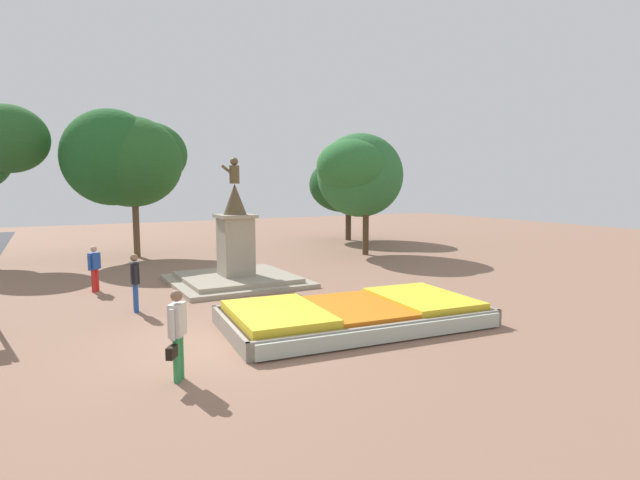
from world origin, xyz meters
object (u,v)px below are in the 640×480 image
(pedestrian_with_handbag, at_px, (177,330))
(pedestrian_near_planter, at_px, (135,279))
(pedestrian_crossing_plaza, at_px, (94,266))
(flower_planter, at_px, (354,315))
(statue_monument, at_px, (236,260))

(pedestrian_with_handbag, height_order, pedestrian_near_planter, pedestrian_with_handbag)
(pedestrian_near_planter, distance_m, pedestrian_crossing_plaza, 3.56)
(flower_planter, distance_m, pedestrian_with_handbag, 5.13)
(flower_planter, height_order, pedestrian_with_handbag, pedestrian_with_handbag)
(pedestrian_with_handbag, height_order, pedestrian_crossing_plaza, pedestrian_with_handbag)
(flower_planter, bearing_deg, pedestrian_near_planter, 139.27)
(flower_planter, bearing_deg, pedestrian_with_handbag, -162.17)
(pedestrian_with_handbag, bearing_deg, statue_monument, 64.20)
(statue_monument, distance_m, pedestrian_crossing_plaza, 4.74)
(flower_planter, relative_size, statue_monument, 1.52)
(statue_monument, xyz_separation_m, pedestrian_crossing_plaza, (-4.66, 0.87, 0.04))
(statue_monument, height_order, pedestrian_crossing_plaza, statue_monument)
(pedestrian_with_handbag, relative_size, pedestrian_crossing_plaza, 1.10)
(pedestrian_with_handbag, relative_size, pedestrian_near_planter, 1.03)
(pedestrian_with_handbag, distance_m, pedestrian_crossing_plaza, 9.13)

